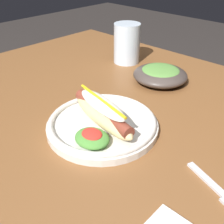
{
  "coord_description": "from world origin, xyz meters",
  "views": [
    {
      "loc": [
        0.38,
        -0.43,
        1.09
      ],
      "look_at": [
        0.03,
        -0.07,
        0.77
      ],
      "focal_mm": 43.5,
      "sensor_mm": 36.0,
      "label": 1
    }
  ],
  "objects_px": {
    "fork": "(219,190)",
    "water_cup": "(127,43)",
    "hot_dog_plate": "(102,121)",
    "side_bowl": "(160,74)"
  },
  "relations": [
    {
      "from": "hot_dog_plate",
      "to": "water_cup",
      "type": "distance_m",
      "value": 0.41
    },
    {
      "from": "side_bowl",
      "to": "water_cup",
      "type": "bearing_deg",
      "value": 163.23
    },
    {
      "from": "fork",
      "to": "water_cup",
      "type": "distance_m",
      "value": 0.59
    },
    {
      "from": "fork",
      "to": "water_cup",
      "type": "relative_size",
      "value": 0.93
    },
    {
      "from": "water_cup",
      "to": "side_bowl",
      "type": "xyz_separation_m",
      "value": [
        0.18,
        -0.05,
        -0.04
      ]
    },
    {
      "from": "hot_dog_plate",
      "to": "side_bowl",
      "type": "relative_size",
      "value": 1.54
    },
    {
      "from": "hot_dog_plate",
      "to": "fork",
      "type": "distance_m",
      "value": 0.26
    },
    {
      "from": "hot_dog_plate",
      "to": "side_bowl",
      "type": "distance_m",
      "value": 0.29
    },
    {
      "from": "fork",
      "to": "water_cup",
      "type": "xyz_separation_m",
      "value": [
        -0.49,
        0.33,
        0.06
      ]
    },
    {
      "from": "water_cup",
      "to": "side_bowl",
      "type": "relative_size",
      "value": 0.82
    }
  ]
}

